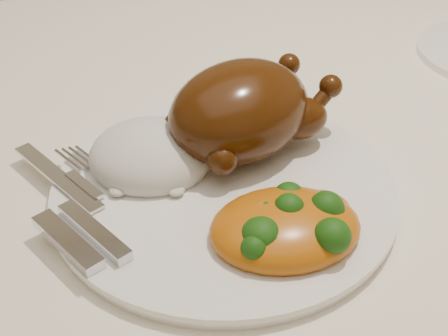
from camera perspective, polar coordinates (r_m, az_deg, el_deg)
name	(u,v)px	position (r m, az deg, el deg)	size (l,w,h in m)	color
dining_table	(219,233)	(0.70, -0.46, -5.99)	(1.60, 0.90, 0.76)	brown
tablecloth	(219,181)	(0.65, -0.50, -1.21)	(1.73, 1.03, 0.18)	white
dinner_plate	(224,191)	(0.58, 0.00, -2.13)	(0.31, 0.31, 0.01)	white
roast_chicken	(243,110)	(0.60, 1.76, 5.32)	(0.20, 0.16, 0.09)	#432207
rice_mound	(151,156)	(0.59, -6.70, 1.07)	(0.14, 0.14, 0.06)	silver
mac_and_cheese	(292,224)	(0.52, 6.22, -5.07)	(0.13, 0.11, 0.05)	#CD5A0D
cutlery	(76,215)	(0.55, -13.38, -4.19)	(0.09, 0.20, 0.01)	silver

